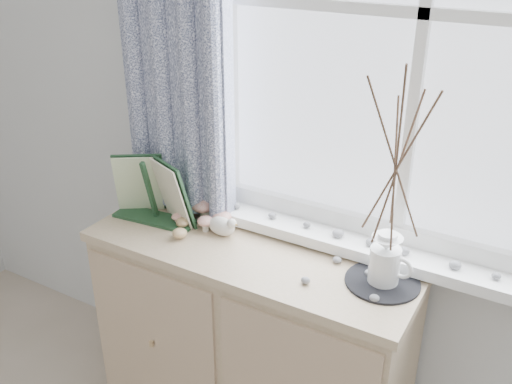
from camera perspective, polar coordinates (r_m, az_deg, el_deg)
sideboard at (r=2.26m, az=-0.54°, el=-14.85°), size 1.20×0.45×0.85m
botanical_book at (r=2.14m, az=-10.83°, el=0.03°), size 0.39×0.17×0.27m
toadstool_cluster at (r=2.14m, az=-5.03°, el=-2.05°), size 0.22×0.15×0.08m
wooden_eggs at (r=2.10m, az=-7.50°, el=-3.55°), size 0.09×0.11×0.06m
songbird_figurine at (r=2.07m, az=-3.46°, el=-3.32°), size 0.15×0.07×0.08m
crocheted_doily at (r=1.87m, az=12.53°, el=-8.76°), size 0.24×0.24×0.01m
twig_pitcher at (r=1.67m, az=13.88°, el=3.06°), size 0.28×0.28×0.73m
sideboard_pebbles at (r=1.89m, az=8.23°, el=-7.79°), size 0.33×0.23×0.02m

